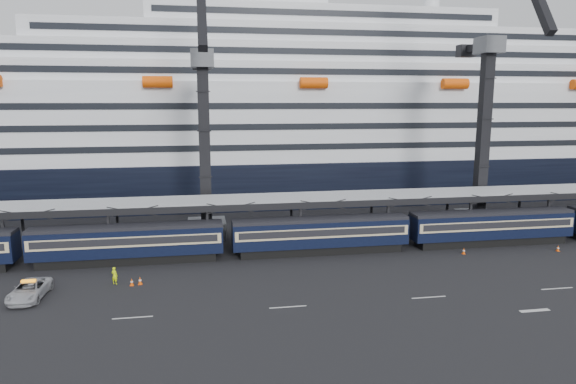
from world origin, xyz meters
name	(u,v)px	position (x,y,z in m)	size (l,w,h in m)	color
ground	(430,280)	(0.00, 0.00, 0.00)	(260.00, 260.00, 0.00)	black
lane_markings	(547,295)	(8.15, -5.23, 0.01)	(111.00, 4.27, 0.02)	beige
train	(351,232)	(-4.65, 10.00, 2.20)	(133.05, 3.00, 4.05)	black
canopy	(380,196)	(0.00, 14.00, 5.25)	(130.00, 6.25, 5.53)	#9EA1A6
cruise_ship	(312,123)	(-1.08, 45.99, 12.34)	(214.09, 28.84, 34.00)	black
crane_dark_near	(204,138)	(-20.00, 18.59, 11.93)	(4.50, 17.75, 35.08)	#4E5256
crane_dark_mid	(486,124)	(15.00, 17.59, 13.36)	(4.50, 18.24, 39.64)	#4E5256
pickup_truck	(29,290)	(-34.91, 1.44, 0.73)	(2.42, 5.26, 1.46)	#A7A9AF
worker	(115,276)	(-28.45, 3.77, 0.80)	(0.58, 0.38, 1.60)	#DDFF0D
traffic_cone_b	(132,282)	(-26.91, 3.15, 0.34)	(0.34, 0.34, 0.68)	#FE5408
traffic_cone_c	(140,280)	(-26.21, 3.33, 0.36)	(0.37, 0.37, 0.73)	#FE5408
traffic_cone_d	(464,251)	(7.11, 6.99, 0.34)	(0.35, 0.35, 0.69)	#FE5408
traffic_cone_e	(558,248)	(17.81, 6.19, 0.33)	(0.34, 0.34, 0.68)	#FE5408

